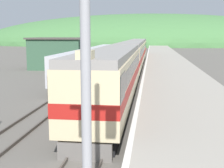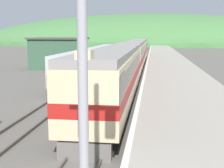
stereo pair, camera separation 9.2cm
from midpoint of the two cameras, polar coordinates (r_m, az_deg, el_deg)
The scene contains 9 objects.
track_main at distance 70.50m, azimuth 5.32°, elevation 4.91°, with size 1.52×180.00×0.16m.
track_siding at distance 70.80m, azimuth 1.76°, elevation 4.97°, with size 1.52×180.00×0.16m.
platform at distance 50.54m, azimuth 10.33°, elevation 3.61°, with size 6.87×140.00×0.93m.
distant_hills at distance 159.34m, azimuth 6.58°, elevation 7.17°, with size 175.74×79.08×30.30m.
station_shed at distance 47.42m, azimuth -9.62°, elevation 5.57°, with size 8.13×5.83×4.67m.
express_train_lead_car at distance 21.79m, azimuth 0.36°, elevation 1.50°, with size 2.95×19.69×4.53m.
carriage_second at distance 42.10m, azimuth 3.84°, elevation 5.13°, with size 2.94×19.06×4.17m.
carriage_third at distance 61.98m, azimuth 5.04°, elevation 6.37°, with size 2.94×19.06×4.17m.
siding_train at distance 40.27m, azimuth -2.63°, elevation 4.24°, with size 2.90×31.11×3.40m.
Camera 2 is at (2.73, -0.26, 5.15)m, focal length 50.00 mm.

